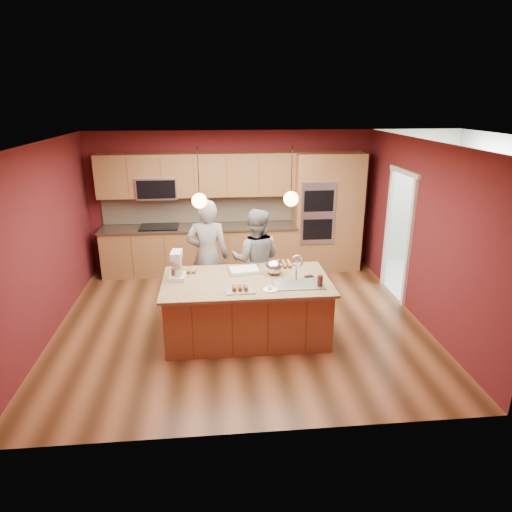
{
  "coord_description": "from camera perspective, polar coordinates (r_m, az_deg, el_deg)",
  "views": [
    {
      "loc": [
        -0.38,
        -6.33,
        3.27
      ],
      "look_at": [
        0.23,
        -0.1,
        1.09
      ],
      "focal_mm": 32.0,
      "sensor_mm": 36.0,
      "label": 1
    }
  ],
  "objects": [
    {
      "name": "ceiling",
      "position": [
        6.37,
        -2.19,
        14.02
      ],
      "size": [
        5.5,
        5.5,
        0.0
      ],
      "primitive_type": "plane",
      "rotation": [
        3.14,
        0.0,
        0.0
      ],
      "color": "white",
      "rests_on": "ground"
    },
    {
      "name": "wall_left",
      "position": [
        7.03,
        -25.04,
        1.46
      ],
      "size": [
        0.0,
        5.0,
        5.0
      ],
      "primitive_type": "plane",
      "rotation": [
        1.57,
        0.0,
        1.57
      ],
      "color": "#561719",
      "rests_on": "ground"
    },
    {
      "name": "cupcakes_right",
      "position": [
        6.92,
        3.52,
        -0.98
      ],
      "size": [
        0.22,
        0.29,
        0.06
      ],
      "primitive_type": null,
      "color": "#BA7C50",
      "rests_on": "island"
    },
    {
      "name": "floor",
      "position": [
        7.14,
        -1.92,
        -8.12
      ],
      "size": [
        5.5,
        5.5,
        0.0
      ],
      "primitive_type": "plane",
      "color": "#412612",
      "rests_on": "ground"
    },
    {
      "name": "tumbler",
      "position": [
        6.22,
        8.0,
        -3.09
      ],
      "size": [
        0.08,
        0.08,
        0.15
      ],
      "primitive_type": "cylinder",
      "color": "#341E11",
      "rests_on": "island"
    },
    {
      "name": "cupcakes_rack",
      "position": [
        6.01,
        -2.02,
        -3.94
      ],
      "size": [
        0.22,
        0.15,
        0.07
      ],
      "primitive_type": null,
      "color": "#BA7C50",
      "rests_on": "island"
    },
    {
      "name": "person_left",
      "position": [
        7.2,
        -6.04,
        -0.05
      ],
      "size": [
        0.69,
        0.48,
        1.83
      ],
      "primitive_type": "imported",
      "rotation": [
        0.0,
        0.0,
        3.07
      ],
      "color": "black",
      "rests_on": "floor"
    },
    {
      "name": "mixing_bowl",
      "position": [
        6.57,
        2.28,
        -1.39
      ],
      "size": [
        0.26,
        0.26,
        0.22
      ],
      "primitive_type": "ellipsoid",
      "color": "silver",
      "rests_on": "island"
    },
    {
      "name": "oven_column",
      "position": [
        9.06,
        8.85,
        5.41
      ],
      "size": [
        1.3,
        0.62,
        2.3
      ],
      "color": "olive",
      "rests_on": "floor"
    },
    {
      "name": "person_right",
      "position": [
        7.25,
        -0.01,
        -0.49
      ],
      "size": [
        0.92,
        0.78,
        1.66
      ],
      "primitive_type": "imported",
      "rotation": [
        0.0,
        0.0,
        2.94
      ],
      "color": "slate",
      "rests_on": "floor"
    },
    {
      "name": "stand_mixer",
      "position": [
        6.46,
        -9.84,
        -1.38
      ],
      "size": [
        0.23,
        0.31,
        0.4
      ],
      "rotation": [
        0.0,
        0.0,
        -0.07
      ],
      "color": "white",
      "rests_on": "island"
    },
    {
      "name": "cabinet_run",
      "position": [
        8.88,
        -7.33,
        4.09
      ],
      "size": [
        3.74,
        0.64,
        2.3
      ],
      "color": "olive",
      "rests_on": "floor"
    },
    {
      "name": "pendant_right",
      "position": [
        6.12,
        4.41,
        7.17
      ],
      "size": [
        0.2,
        0.2,
        0.8
      ],
      "color": "black",
      "rests_on": "ceiling"
    },
    {
      "name": "cooling_rack",
      "position": [
        6.03,
        -2.05,
        -4.28
      ],
      "size": [
        0.39,
        0.28,
        0.02
      ],
      "primitive_type": "cube",
      "rotation": [
        0.0,
        0.0,
        0.03
      ],
      "color": "#B1B4B9",
      "rests_on": "island"
    },
    {
      "name": "pendant_left",
      "position": [
        6.03,
        -7.09,
        6.91
      ],
      "size": [
        0.2,
        0.2,
        0.8
      ],
      "color": "black",
      "rests_on": "ceiling"
    },
    {
      "name": "laundry_room",
      "position": [
        8.99,
        26.58,
        8.73
      ],
      "size": [
        2.6,
        2.7,
        2.7
      ],
      "color": "silver",
      "rests_on": "ground"
    },
    {
      "name": "wall_right",
      "position": [
        7.32,
        20.01,
        2.78
      ],
      "size": [
        0.0,
        5.0,
        5.0
      ],
      "primitive_type": "plane",
      "rotation": [
        1.57,
        0.0,
        -1.57
      ],
      "color": "#561719",
      "rests_on": "ground"
    },
    {
      "name": "wall_front",
      "position": [
        4.3,
        0.09,
        -7.34
      ],
      "size": [
        5.5,
        0.0,
        5.5
      ],
      "primitive_type": "plane",
      "rotation": [
        -1.57,
        0.0,
        0.0
      ],
      "color": "#561719",
      "rests_on": "ground"
    },
    {
      "name": "plate",
      "position": [
        6.05,
        1.77,
        -4.23
      ],
      "size": [
        0.2,
        0.2,
        0.01
      ],
      "primitive_type": "cylinder",
      "color": "white",
      "rests_on": "island"
    },
    {
      "name": "washer",
      "position": [
        8.9,
        25.77,
        -0.71
      ],
      "size": [
        0.71,
        0.73,
        1.07
      ],
      "primitive_type": "cube",
      "rotation": [
        0.0,
        0.0,
        -0.06
      ],
      "color": "white",
      "rests_on": "floor"
    },
    {
      "name": "island",
      "position": [
        6.55,
        -1.06,
        -6.43
      ],
      "size": [
        2.34,
        1.31,
        1.24
      ],
      "color": "olive",
      "rests_on": "floor"
    },
    {
      "name": "doorway_trim",
      "position": [
        8.09,
        17.3,
        2.35
      ],
      "size": [
        0.08,
        1.11,
        2.2
      ],
      "primitive_type": null,
      "color": "silver",
      "rests_on": "wall_right"
    },
    {
      "name": "wall_back",
      "position": [
        9.04,
        -3.06,
        6.88
      ],
      "size": [
        5.5,
        0.0,
        5.5
      ],
      "primitive_type": "plane",
      "rotation": [
        1.57,
        0.0,
        0.0
      ],
      "color": "#561719",
      "rests_on": "ground"
    },
    {
      "name": "phone",
      "position": [
        6.53,
        6.63,
        -2.55
      ],
      "size": [
        0.14,
        0.09,
        0.01
      ],
      "primitive_type": "cube",
      "rotation": [
        0.0,
        0.0,
        0.23
      ],
      "color": "black",
      "rests_on": "island"
    },
    {
      "name": "dryer",
      "position": [
        9.48,
        23.5,
        0.73
      ],
      "size": [
        0.84,
        0.86,
        1.06
      ],
      "primitive_type": "cube",
      "rotation": [
        0.0,
        0.0,
        0.33
      ],
      "color": "white",
      "rests_on": "floor"
    },
    {
      "name": "sheet_cake",
      "position": [
        6.68,
        -1.48,
        -1.78
      ],
      "size": [
        0.51,
        0.41,
        0.05
      ],
      "rotation": [
        0.0,
        0.0,
        0.12
      ],
      "color": "silver",
      "rests_on": "island"
    },
    {
      "name": "cupcakes_left",
      "position": [
        6.69,
        -8.09,
        -1.85
      ],
      "size": [
        0.14,
        0.14,
        0.06
      ],
      "primitive_type": null,
      "color": "#BA7C50",
      "rests_on": "island"
    }
  ]
}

